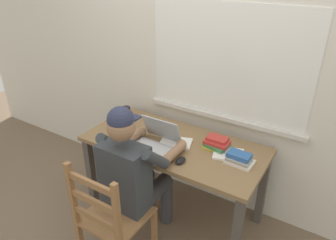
# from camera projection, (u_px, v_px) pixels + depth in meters

# --- Properties ---
(ground_plane) EXTENTS (8.00, 8.00, 0.00)m
(ground_plane) POSITION_uv_depth(u_px,v_px,m) (173.00, 211.00, 2.88)
(ground_plane) COLOR brown
(back_wall) EXTENTS (6.00, 0.08, 2.60)m
(back_wall) POSITION_uv_depth(u_px,v_px,m) (202.00, 61.00, 2.60)
(back_wall) COLOR silver
(back_wall) RESTS_ON ground
(desk) EXTENTS (1.46, 0.69, 0.73)m
(desk) POSITION_uv_depth(u_px,v_px,m) (174.00, 153.00, 2.58)
(desk) COLOR olive
(desk) RESTS_ON ground
(seated_person) EXTENTS (0.50, 0.60, 1.23)m
(seated_person) POSITION_uv_depth(u_px,v_px,m) (134.00, 172.00, 2.29)
(seated_person) COLOR #33383D
(seated_person) RESTS_ON ground
(wooden_chair) EXTENTS (0.42, 0.42, 0.93)m
(wooden_chair) POSITION_uv_depth(u_px,v_px,m) (111.00, 219.00, 2.18)
(wooden_chair) COLOR olive
(wooden_chair) RESTS_ON ground
(laptop) EXTENTS (0.33, 0.32, 0.22)m
(laptop) POSITION_uv_depth(u_px,v_px,m) (155.00, 141.00, 2.46)
(laptop) COLOR #ADAFB2
(laptop) RESTS_ON desk
(computer_mouse) EXTENTS (0.06, 0.10, 0.03)m
(computer_mouse) POSITION_uv_depth(u_px,v_px,m) (181.00, 160.00, 2.29)
(computer_mouse) COLOR black
(computer_mouse) RESTS_ON desk
(coffee_mug_white) EXTENTS (0.12, 0.08, 0.09)m
(coffee_mug_white) POSITION_uv_depth(u_px,v_px,m) (126.00, 123.00, 2.74)
(coffee_mug_white) COLOR beige
(coffee_mug_white) RESTS_ON desk
(coffee_mug_dark) EXTENTS (0.12, 0.08, 0.10)m
(coffee_mug_dark) POSITION_uv_depth(u_px,v_px,m) (126.00, 112.00, 2.92)
(coffee_mug_dark) COLOR black
(coffee_mug_dark) RESTS_ON desk
(book_stack_main) EXTENTS (0.20, 0.17, 0.09)m
(book_stack_main) POSITION_uv_depth(u_px,v_px,m) (216.00, 143.00, 2.45)
(book_stack_main) COLOR gold
(book_stack_main) RESTS_ON desk
(book_stack_side) EXTENTS (0.20, 0.15, 0.08)m
(book_stack_side) POSITION_uv_depth(u_px,v_px,m) (239.00, 159.00, 2.27)
(book_stack_side) COLOR white
(book_stack_side) RESTS_ON desk
(paper_pile_near_laptop) EXTENTS (0.26, 0.24, 0.02)m
(paper_pile_near_laptop) POSITION_uv_depth(u_px,v_px,m) (228.00, 154.00, 2.38)
(paper_pile_near_laptop) COLOR white
(paper_pile_near_laptop) RESTS_ON desk
(paper_pile_back_corner) EXTENTS (0.28, 0.23, 0.02)m
(paper_pile_back_corner) POSITION_uv_depth(u_px,v_px,m) (176.00, 142.00, 2.53)
(paper_pile_back_corner) COLOR white
(paper_pile_back_corner) RESTS_ON desk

